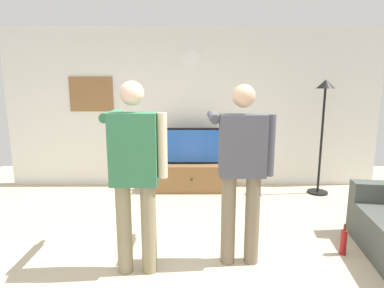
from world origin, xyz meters
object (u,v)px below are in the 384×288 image
at_px(framed_picture, 90,94).
at_px(beverage_bottle, 342,242).
at_px(person_standing_nearer_couch, 240,165).
at_px(floor_lamp, 322,113).
at_px(television, 190,146).
at_px(person_standing_nearer_lamp, 133,168).
at_px(tv_stand, 190,177).
at_px(wall_clock, 190,58).

xyz_separation_m(framed_picture, beverage_bottle, (3.27, -2.34, -1.46)).
relative_size(framed_picture, person_standing_nearer_couch, 0.42).
bearing_deg(floor_lamp, television, 174.52).
relative_size(floor_lamp, person_standing_nearer_lamp, 1.04).
distance_m(person_standing_nearer_couch, beverage_bottle, 1.40).
bearing_deg(person_standing_nearer_lamp, beverage_bottle, 7.59).
xyz_separation_m(floor_lamp, beverage_bottle, (-0.50, -1.89, -1.17)).
height_order(tv_stand, person_standing_nearer_couch, person_standing_nearer_couch).
distance_m(person_standing_nearer_lamp, person_standing_nearer_couch, 0.99).
bearing_deg(framed_picture, beverage_bottle, -35.56).
bearing_deg(framed_picture, wall_clock, -0.17).
bearing_deg(wall_clock, beverage_bottle, -56.02).
xyz_separation_m(floor_lamp, person_standing_nearer_lamp, (-2.58, -2.17, -0.31)).
distance_m(tv_stand, beverage_bottle, 2.58).
distance_m(wall_clock, person_standing_nearer_couch, 2.77).
height_order(floor_lamp, beverage_bottle, floor_lamp).
distance_m(tv_stand, wall_clock, 1.98).
bearing_deg(tv_stand, framed_picture, 170.15).
xyz_separation_m(television, beverage_bottle, (1.57, -2.09, -0.61)).
relative_size(wall_clock, beverage_bottle, 0.86).
distance_m(tv_stand, person_standing_nearer_lamp, 2.50).
relative_size(wall_clock, floor_lamp, 0.16).
bearing_deg(person_standing_nearer_couch, beverage_bottle, 6.43).
bearing_deg(wall_clock, person_standing_nearer_couch, -79.06).
height_order(television, framed_picture, framed_picture).
relative_size(tv_stand, wall_clock, 4.90).
distance_m(wall_clock, person_standing_nearer_lamp, 2.91).
bearing_deg(floor_lamp, framed_picture, 173.24).
distance_m(tv_stand, television, 0.53).
distance_m(framed_picture, person_standing_nearer_lamp, 2.94).
height_order(tv_stand, floor_lamp, floor_lamp).
xyz_separation_m(tv_stand, wall_clock, (0.00, 0.29, 1.96)).
xyz_separation_m(television, floor_lamp, (2.07, -0.20, 0.56)).
bearing_deg(beverage_bottle, person_standing_nearer_lamp, -172.41).
xyz_separation_m(wall_clock, person_standing_nearer_couch, (0.48, -2.46, -1.19)).
relative_size(framed_picture, beverage_bottle, 2.19).
xyz_separation_m(wall_clock, beverage_bottle, (1.57, -2.34, -2.05)).
height_order(framed_picture, person_standing_nearer_couch, framed_picture).
relative_size(wall_clock, framed_picture, 0.39).
bearing_deg(tv_stand, floor_lamp, -4.20).
bearing_deg(television, beverage_bottle, -53.04).
distance_m(television, beverage_bottle, 2.69).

